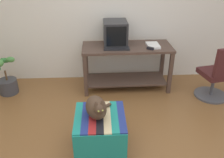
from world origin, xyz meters
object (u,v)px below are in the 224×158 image
ottoman_with_blanket (100,132)px  potted_plant (6,80)px  keyboard (117,48)px  tv_monitor (115,33)px  desk (127,60)px  stapler (150,48)px  office_chair (217,76)px  cat (96,107)px  book (153,45)px

ottoman_with_blanket → potted_plant: potted_plant is taller
keyboard → tv_monitor: bearing=94.8°
desk → keyboard: keyboard is taller
potted_plant → tv_monitor: bearing=6.3°
stapler → ottoman_with_blanket: bearing=-175.5°
ottoman_with_blanket → office_chair: bearing=29.4°
ottoman_with_blanket → office_chair: office_chair is taller
office_chair → ottoman_with_blanket: bearing=17.9°
stapler → cat: bearing=-176.5°
ottoman_with_blanket → stapler: 1.60m
potted_plant → office_chair: office_chair is taller
cat → desk: bearing=55.6°
tv_monitor → ottoman_with_blanket: (-0.27, -1.54, -0.71)m
cat → office_chair: 2.12m
ottoman_with_blanket → potted_plant: size_ratio=0.92×
keyboard → office_chair: bearing=-8.8°
cat → office_chair: office_chair is taller
tv_monitor → potted_plant: 1.93m
desk → potted_plant: bearing=-177.6°
office_chair → desk: bearing=-29.3°
stapler → potted_plant: bearing=124.9°
tv_monitor → cat: tv_monitor is taller
book → cat: bearing=-123.1°
cat → stapler: (0.83, 1.28, 0.19)m
potted_plant → desk: bearing=3.4°
desk → cat: size_ratio=3.56×
tv_monitor → ottoman_with_blanket: size_ratio=0.71×
desk → ottoman_with_blanket: 1.55m
office_chair → tv_monitor: bearing=-29.9°
tv_monitor → stapler: (0.53, -0.26, -0.17)m
ottoman_with_blanket → cat: 0.35m
ottoman_with_blanket → office_chair: (1.82, 1.02, 0.16)m
stapler → office_chair: bearing=-67.8°
book → cat: (-0.90, -1.42, -0.19)m
ottoman_with_blanket → keyboard: bearing=78.2°
book → cat: size_ratio=0.69×
cat → office_chair: (1.85, 1.02, -0.19)m
book → cat: 1.69m
keyboard → desk: bearing=39.4°
office_chair → stapler: (-1.02, 0.26, 0.38)m
cat → tv_monitor: bearing=63.0°
book → office_chair: bearing=-23.6°
desk → keyboard: (-0.18, -0.13, 0.25)m
tv_monitor → cat: 1.61m
tv_monitor → keyboard: (0.01, -0.21, -0.18)m
ottoman_with_blanket → stapler: stapler is taller
potted_plant → stapler: bearing=-1.5°
book → office_chair: 1.10m
desk → office_chair: office_chair is taller
tv_monitor → potted_plant: bearing=-174.7°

